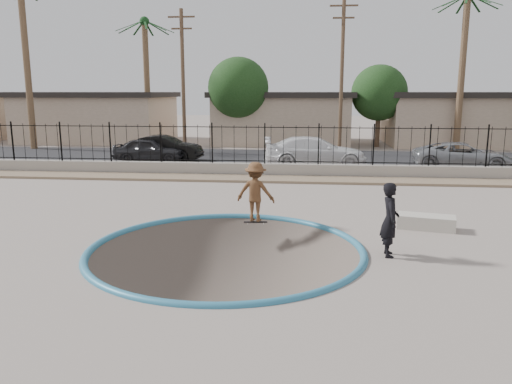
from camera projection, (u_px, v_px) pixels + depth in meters
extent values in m
cube|color=gray|center=(267.00, 192.00, 25.48)|extent=(120.00, 120.00, 2.20)
torus|color=teal|center=(226.00, 250.00, 12.59)|extent=(7.04, 7.04, 0.20)
cube|color=#8C765B|center=(263.00, 179.00, 22.53)|extent=(42.00, 1.60, 0.11)
cube|color=gray|center=(265.00, 170.00, 23.55)|extent=(42.00, 0.45, 0.60)
cube|color=black|center=(265.00, 161.00, 23.47)|extent=(40.00, 0.04, 0.03)
cube|color=black|center=(265.00, 127.00, 23.16)|extent=(40.00, 0.04, 0.04)
cube|color=black|center=(274.00, 158.00, 30.14)|extent=(90.00, 8.00, 0.04)
cube|color=tan|center=(99.00, 119.00, 40.58)|extent=(11.00, 8.00, 3.50)
cube|color=black|center=(97.00, 95.00, 40.19)|extent=(11.60, 8.60, 0.40)
cube|color=tan|center=(283.00, 120.00, 39.06)|extent=(10.00, 8.00, 3.50)
cube|color=black|center=(283.00, 95.00, 38.68)|extent=(10.60, 8.60, 0.40)
cube|color=tan|center=(468.00, 121.00, 37.64)|extent=(12.00, 8.00, 3.50)
cube|color=black|center=(470.00, 95.00, 37.26)|extent=(12.60, 8.60, 0.40)
cylinder|color=brown|center=(27.00, 68.00, 33.70)|extent=(0.44, 0.44, 11.00)
cylinder|color=brown|center=(147.00, 84.00, 37.09)|extent=(0.44, 0.44, 9.00)
sphere|color=#153D18|center=(144.00, 21.00, 36.22)|extent=(0.70, 0.70, 0.70)
cylinder|color=brown|center=(462.00, 75.00, 32.82)|extent=(0.44, 0.44, 10.00)
cylinder|color=#473323|center=(183.00, 83.00, 31.81)|extent=(0.24, 0.24, 9.00)
cube|color=#473323|center=(181.00, 17.00, 31.02)|extent=(1.70, 0.10, 0.10)
cube|color=#473323|center=(182.00, 29.00, 31.16)|extent=(1.30, 0.10, 0.10)
cylinder|color=#473323|center=(342.00, 78.00, 30.75)|extent=(0.24, 0.24, 9.50)
cube|color=#473323|center=(344.00, 6.00, 29.91)|extent=(1.70, 0.10, 0.10)
cube|color=#473323|center=(344.00, 18.00, 30.05)|extent=(1.30, 0.10, 0.10)
cylinder|color=#473323|center=(239.00, 126.00, 36.00)|extent=(0.34, 0.34, 3.00)
sphere|color=#143311|center=(238.00, 88.00, 35.47)|extent=(4.32, 4.32, 4.32)
cylinder|color=#473323|center=(378.00, 128.00, 35.99)|extent=(0.34, 0.34, 2.75)
sphere|color=#143311|center=(379.00, 93.00, 35.50)|extent=(3.96, 3.96, 3.96)
imported|color=brown|center=(256.00, 195.00, 14.90)|extent=(1.24, 0.83, 1.78)
cube|color=black|center=(256.00, 222.00, 15.07)|extent=(0.73, 0.27, 0.02)
cylinder|color=silver|center=(248.00, 224.00, 15.00)|extent=(0.05, 0.03, 0.05)
cylinder|color=silver|center=(248.00, 222.00, 15.13)|extent=(0.05, 0.03, 0.05)
cylinder|color=silver|center=(264.00, 224.00, 15.01)|extent=(0.05, 0.03, 0.05)
cylinder|color=silver|center=(263.00, 222.00, 15.14)|extent=(0.05, 0.03, 0.05)
imported|color=black|center=(390.00, 220.00, 11.97)|extent=(0.44, 0.67, 1.81)
cube|color=#B4ADA0|center=(426.00, 222.00, 14.49)|extent=(1.72, 1.05, 0.40)
imported|color=#232326|center=(149.00, 150.00, 28.00)|extent=(4.01, 1.68, 1.36)
imported|color=black|center=(164.00, 148.00, 28.67)|extent=(4.39, 1.75, 1.42)
imported|color=white|center=(315.00, 152.00, 26.23)|extent=(5.57, 2.68, 1.56)
imported|color=gray|center=(462.00, 156.00, 25.49)|extent=(5.06, 2.68, 1.35)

